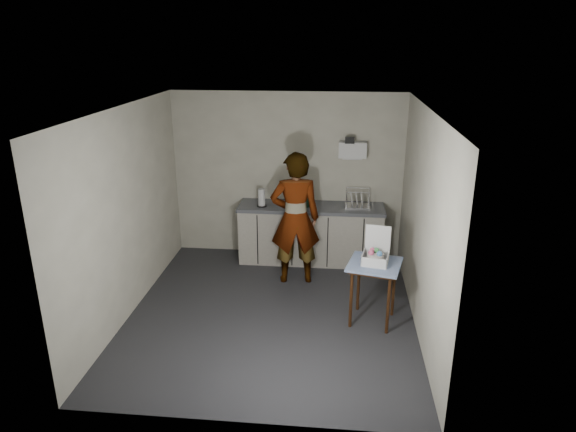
# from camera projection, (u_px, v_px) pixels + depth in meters

# --- Properties ---
(ground) EXTENTS (4.00, 4.00, 0.00)m
(ground) POSITION_uv_depth(u_px,v_px,m) (272.00, 313.00, 6.62)
(ground) COLOR #242429
(ground) RESTS_ON ground
(wall_back) EXTENTS (3.60, 0.02, 2.60)m
(wall_back) POSITION_uv_depth(u_px,v_px,m) (287.00, 176.00, 8.05)
(wall_back) COLOR #BDB8A4
(wall_back) RESTS_ON ground
(wall_right) EXTENTS (0.02, 4.00, 2.60)m
(wall_right) POSITION_uv_depth(u_px,v_px,m) (422.00, 223.00, 6.02)
(wall_right) COLOR #BDB8A4
(wall_right) RESTS_ON ground
(wall_left) EXTENTS (0.02, 4.00, 2.60)m
(wall_left) POSITION_uv_depth(u_px,v_px,m) (128.00, 213.00, 6.35)
(wall_left) COLOR #BDB8A4
(wall_left) RESTS_ON ground
(ceiling) EXTENTS (3.60, 4.00, 0.01)m
(ceiling) POSITION_uv_depth(u_px,v_px,m) (269.00, 109.00, 5.76)
(ceiling) COLOR white
(ceiling) RESTS_ON wall_back
(kitchen_counter) EXTENTS (2.24, 0.62, 0.91)m
(kitchen_counter) POSITION_uv_depth(u_px,v_px,m) (311.00, 235.00, 8.03)
(kitchen_counter) COLOR black
(kitchen_counter) RESTS_ON ground
(wall_shelf) EXTENTS (0.42, 0.18, 0.37)m
(wall_shelf) POSITION_uv_depth(u_px,v_px,m) (353.00, 150.00, 7.75)
(wall_shelf) COLOR white
(wall_shelf) RESTS_ON ground
(side_table) EXTENTS (0.73, 0.73, 0.79)m
(side_table) POSITION_uv_depth(u_px,v_px,m) (374.00, 271.00, 6.21)
(side_table) COLOR #3B1D0D
(side_table) RESTS_ON ground
(standing_man) EXTENTS (0.76, 0.56, 1.91)m
(standing_man) POSITION_uv_depth(u_px,v_px,m) (295.00, 218.00, 7.20)
(standing_man) COLOR #B2A593
(standing_man) RESTS_ON ground
(soap_bottle) EXTENTS (0.15, 0.15, 0.28)m
(soap_bottle) POSITION_uv_depth(u_px,v_px,m) (306.00, 198.00, 7.77)
(soap_bottle) COLOR black
(soap_bottle) RESTS_ON kitchen_counter
(soda_can) EXTENTS (0.06, 0.06, 0.11)m
(soda_can) POSITION_uv_depth(u_px,v_px,m) (309.00, 201.00, 7.91)
(soda_can) COLOR red
(soda_can) RESTS_ON kitchen_counter
(dark_bottle) EXTENTS (0.07, 0.07, 0.25)m
(dark_bottle) POSITION_uv_depth(u_px,v_px,m) (298.00, 197.00, 7.86)
(dark_bottle) COLOR black
(dark_bottle) RESTS_ON kitchen_counter
(paper_towel) EXTENTS (0.15, 0.15, 0.27)m
(paper_towel) POSITION_uv_depth(u_px,v_px,m) (262.00, 198.00, 7.82)
(paper_towel) COLOR black
(paper_towel) RESTS_ON kitchen_counter
(dish_rack) EXTENTS (0.38, 0.29, 0.27)m
(dish_rack) POSITION_uv_depth(u_px,v_px,m) (357.00, 203.00, 7.83)
(dish_rack) COLOR silver
(dish_rack) RESTS_ON kitchen_counter
(bakery_box) EXTENTS (0.36, 0.37, 0.43)m
(bakery_box) POSITION_uv_depth(u_px,v_px,m) (376.00, 255.00, 6.17)
(bakery_box) COLOR white
(bakery_box) RESTS_ON side_table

